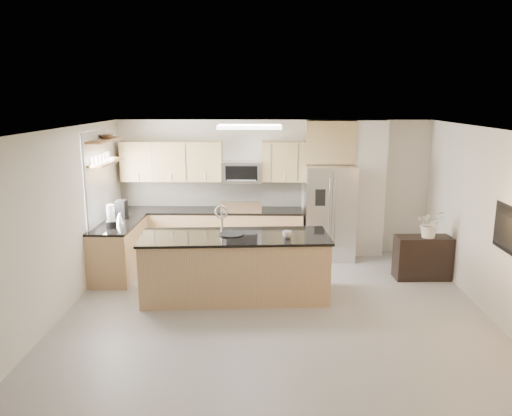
{
  "coord_description": "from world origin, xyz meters",
  "views": [
    {
      "loc": [
        -0.12,
        -6.34,
        3.01
      ],
      "look_at": [
        -0.29,
        1.3,
        1.32
      ],
      "focal_mm": 35.0,
      "sensor_mm": 36.0,
      "label": 1
    }
  ],
  "objects_px": {
    "coffee_maker": "(122,210)",
    "blender": "(111,218)",
    "platter": "(231,234)",
    "bowl": "(107,135)",
    "island": "(235,266)",
    "flower_vase": "(431,216)",
    "microwave": "(242,172)",
    "television": "(507,232)",
    "range": "(242,232)",
    "refrigerator": "(329,212)",
    "kettle": "(120,218)",
    "cup": "(287,234)",
    "credenza": "(422,258)"
  },
  "relations": [
    {
      "from": "kettle",
      "to": "bowl",
      "type": "distance_m",
      "value": 1.41
    },
    {
      "from": "island",
      "to": "platter",
      "type": "height_order",
      "value": "island"
    },
    {
      "from": "range",
      "to": "microwave",
      "type": "distance_m",
      "value": 1.16
    },
    {
      "from": "platter",
      "to": "cup",
      "type": "bearing_deg",
      "value": -9.93
    },
    {
      "from": "television",
      "to": "microwave",
      "type": "bearing_deg",
      "value": 47.25
    },
    {
      "from": "microwave",
      "to": "television",
      "type": "xyz_separation_m",
      "value": [
        3.51,
        -3.24,
        -0.28
      ]
    },
    {
      "from": "bowl",
      "to": "range",
      "type": "bearing_deg",
      "value": 19.58
    },
    {
      "from": "microwave",
      "to": "coffee_maker",
      "type": "distance_m",
      "value": 2.33
    },
    {
      "from": "range",
      "to": "microwave",
      "type": "bearing_deg",
      "value": 90.0
    },
    {
      "from": "cup",
      "to": "flower_vase",
      "type": "distance_m",
      "value": 2.58
    },
    {
      "from": "credenza",
      "to": "refrigerator",
      "type": "bearing_deg",
      "value": 139.47
    },
    {
      "from": "blender",
      "to": "microwave",
      "type": "bearing_deg",
      "value": 36.31
    },
    {
      "from": "coffee_maker",
      "to": "bowl",
      "type": "distance_m",
      "value": 1.32
    },
    {
      "from": "blender",
      "to": "kettle",
      "type": "distance_m",
      "value": 0.32
    },
    {
      "from": "kettle",
      "to": "refrigerator",
      "type": "bearing_deg",
      "value": 15.87
    },
    {
      "from": "platter",
      "to": "bowl",
      "type": "bearing_deg",
      "value": 151.27
    },
    {
      "from": "credenza",
      "to": "cup",
      "type": "distance_m",
      "value": 2.62
    },
    {
      "from": "bowl",
      "to": "refrigerator",
      "type": "bearing_deg",
      "value": 10.92
    },
    {
      "from": "cup",
      "to": "coffee_maker",
      "type": "distance_m",
      "value": 3.21
    },
    {
      "from": "range",
      "to": "blender",
      "type": "xyz_separation_m",
      "value": [
        -2.07,
        -1.4,
        0.62
      ]
    },
    {
      "from": "refrigerator",
      "to": "island",
      "type": "distance_m",
      "value": 2.62
    },
    {
      "from": "coffee_maker",
      "to": "blender",
      "type": "bearing_deg",
      "value": -88.31
    },
    {
      "from": "platter",
      "to": "blender",
      "type": "bearing_deg",
      "value": 163.4
    },
    {
      "from": "range",
      "to": "kettle",
      "type": "height_order",
      "value": "kettle"
    },
    {
      "from": "island",
      "to": "microwave",
      "type": "bearing_deg",
      "value": 85.98
    },
    {
      "from": "credenza",
      "to": "blender",
      "type": "bearing_deg",
      "value": 179.57
    },
    {
      "from": "microwave",
      "to": "flower_vase",
      "type": "xyz_separation_m",
      "value": [
        3.18,
        -1.34,
        -0.53
      ]
    },
    {
      "from": "flower_vase",
      "to": "kettle",
      "type": "bearing_deg",
      "value": 178.66
    },
    {
      "from": "microwave",
      "to": "cup",
      "type": "bearing_deg",
      "value": -71.09
    },
    {
      "from": "platter",
      "to": "credenza",
      "type": "bearing_deg",
      "value": 14.9
    },
    {
      "from": "refrigerator",
      "to": "credenza",
      "type": "height_order",
      "value": "refrigerator"
    },
    {
      "from": "television",
      "to": "blender",
      "type": "bearing_deg",
      "value": 72.88
    },
    {
      "from": "island",
      "to": "platter",
      "type": "relative_size",
      "value": 7.67
    },
    {
      "from": "refrigerator",
      "to": "blender",
      "type": "xyz_separation_m",
      "value": [
        -3.73,
        -1.35,
        0.2
      ]
    },
    {
      "from": "refrigerator",
      "to": "coffee_maker",
      "type": "distance_m",
      "value": 3.82
    },
    {
      "from": "credenza",
      "to": "kettle",
      "type": "bearing_deg",
      "value": 176.18
    },
    {
      "from": "flower_vase",
      "to": "blender",
      "type": "bearing_deg",
      "value": -177.98
    },
    {
      "from": "platter",
      "to": "island",
      "type": "bearing_deg",
      "value": -27.5
    },
    {
      "from": "island",
      "to": "bowl",
      "type": "bearing_deg",
      "value": 147.42
    },
    {
      "from": "island",
      "to": "platter",
      "type": "bearing_deg",
      "value": 148.62
    },
    {
      "from": "range",
      "to": "kettle",
      "type": "relative_size",
      "value": 5.03
    },
    {
      "from": "cup",
      "to": "blender",
      "type": "height_order",
      "value": "blender"
    },
    {
      "from": "island",
      "to": "platter",
      "type": "xyz_separation_m",
      "value": [
        -0.05,
        0.03,
        0.5
      ]
    },
    {
      "from": "coffee_maker",
      "to": "microwave",
      "type": "bearing_deg",
      "value": 21.96
    },
    {
      "from": "platter",
      "to": "television",
      "type": "height_order",
      "value": "television"
    },
    {
      "from": "range",
      "to": "blender",
      "type": "relative_size",
      "value": 2.93
    },
    {
      "from": "kettle",
      "to": "coffee_maker",
      "type": "distance_m",
      "value": 0.38
    },
    {
      "from": "microwave",
      "to": "television",
      "type": "distance_m",
      "value": 4.79
    },
    {
      "from": "kettle",
      "to": "flower_vase",
      "type": "relative_size",
      "value": 0.31
    },
    {
      "from": "cup",
      "to": "kettle",
      "type": "xyz_separation_m",
      "value": [
        -2.8,
        1.05,
        -0.01
      ]
    }
  ]
}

